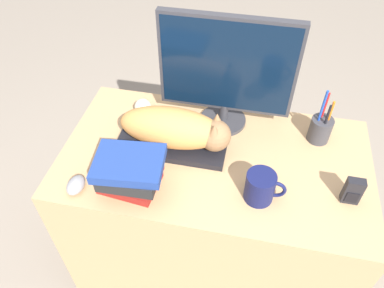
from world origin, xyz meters
The scene contains 10 objects.
desk centered at (0.00, 0.31, 0.37)m, with size 1.13×0.62×0.75m.
keyboard centered at (-0.17, 0.33, 0.76)m, with size 0.41×0.17×0.02m.
cat centered at (-0.14, 0.33, 0.85)m, with size 0.40×0.15×0.15m.
monitor centered at (0.00, 0.50, 0.99)m, with size 0.49×0.18×0.45m.
computer_mouse centered at (-0.43, 0.07, 0.77)m, with size 0.06×0.08×0.04m.
coffee_mug centered at (0.17, 0.16, 0.80)m, with size 0.13×0.10×0.11m.
pen_cup centered at (0.37, 0.48, 0.80)m, with size 0.08×0.08×0.23m.
baseball centered at (-0.33, 0.49, 0.78)m, with size 0.07×0.07×0.07m.
phone centered at (0.46, 0.21, 0.80)m, with size 0.06×0.03×0.10m.
book_stack centered at (-0.25, 0.12, 0.82)m, with size 0.24×0.19×0.14m.
Camera 1 is at (0.11, -0.61, 1.76)m, focal length 35.00 mm.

